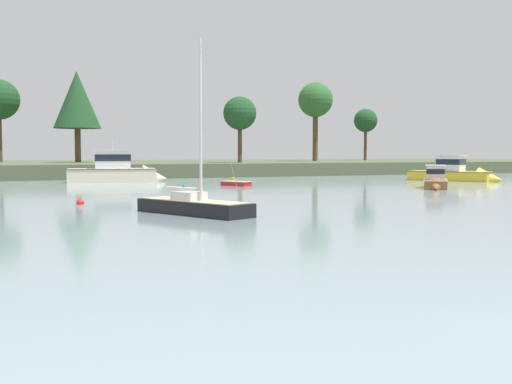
# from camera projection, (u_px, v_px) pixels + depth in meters

# --- Properties ---
(far_shore_bank) EXTENTS (177.03, 46.72, 1.75)m
(far_shore_bank) POSITION_uv_depth(u_px,v_px,m) (84.00, 168.00, 90.95)
(far_shore_bank) COLOR #4C563D
(far_shore_bank) RESTS_ON ground
(sailboat_black) EXTENTS (4.62, 6.98, 9.14)m
(sailboat_black) POSITION_uv_depth(u_px,v_px,m) (194.00, 210.00, 30.04)
(sailboat_black) COLOR black
(sailboat_black) RESTS_ON ground
(cruiser_yellow) EXTENTS (7.66, 10.11, 5.46)m
(cruiser_yellow) POSITION_uv_depth(u_px,v_px,m) (459.00, 175.00, 66.02)
(cruiser_yellow) COLOR gold
(cruiser_yellow) RESTS_ON ground
(dinghy_red) EXTENTS (2.53, 3.27, 0.58)m
(dinghy_red) POSITION_uv_depth(u_px,v_px,m) (236.00, 184.00, 56.37)
(dinghy_red) COLOR #B2231E
(dinghy_red) RESTS_ON ground
(cruiser_wood) EXTENTS (5.65, 6.51, 3.51)m
(cruiser_wood) POSITION_uv_depth(u_px,v_px,m) (435.00, 183.00, 52.02)
(cruiser_wood) COLOR brown
(cruiser_wood) RESTS_ON ground
(cruiser_cream) EXTENTS (10.75, 4.62, 5.81)m
(cruiser_cream) POSITION_uv_depth(u_px,v_px,m) (121.00, 174.00, 63.57)
(cruiser_cream) COLOR beige
(cruiser_cream) RESTS_ON ground
(mooring_buoy_green) EXTENTS (0.38, 0.38, 0.43)m
(mooring_buoy_green) POSITION_uv_depth(u_px,v_px,m) (184.00, 186.00, 54.00)
(mooring_buoy_green) COLOR #1E8C47
(mooring_buoy_green) RESTS_ON ground
(mooring_buoy_red) EXTENTS (0.45, 0.45, 0.51)m
(mooring_buoy_red) POSITION_uv_depth(u_px,v_px,m) (80.00, 203.00, 35.96)
(mooring_buoy_red) COLOR red
(mooring_buoy_red) RESTS_ON ground
(mooring_buoy_orange) EXTENTS (0.43, 0.43, 0.48)m
(mooring_buoy_orange) POSITION_uv_depth(u_px,v_px,m) (233.00, 179.00, 69.75)
(mooring_buoy_orange) COLOR orange
(mooring_buoy_orange) RESTS_ON ground
(shore_tree_left) EXTENTS (4.30, 4.30, 9.48)m
(shore_tree_left) POSITION_uv_depth(u_px,v_px,m) (366.00, 121.00, 109.88)
(shore_tree_left) COLOR brown
(shore_tree_left) RESTS_ON far_shore_bank
(shore_tree_right_mid) EXTENTS (5.77, 5.77, 13.10)m
(shore_tree_right_mid) POSITION_uv_depth(u_px,v_px,m) (315.00, 101.00, 99.52)
(shore_tree_right_mid) COLOR brown
(shore_tree_right_mid) RESTS_ON far_shore_bank
(shore_tree_left_mid) EXTENTS (6.78, 6.78, 13.22)m
(shore_tree_left_mid) POSITION_uv_depth(u_px,v_px,m) (77.00, 100.00, 86.74)
(shore_tree_left_mid) COLOR brown
(shore_tree_left_mid) RESTS_ON far_shore_bank
(shore_tree_far_right) EXTENTS (4.68, 4.68, 9.26)m
(shore_tree_far_right) POSITION_uv_depth(u_px,v_px,m) (240.00, 114.00, 83.58)
(shore_tree_far_right) COLOR brown
(shore_tree_far_right) RESTS_ON far_shore_bank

